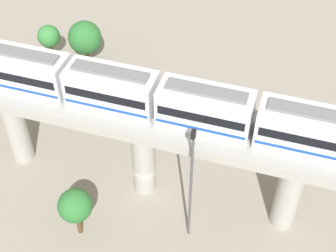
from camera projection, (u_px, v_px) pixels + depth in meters
The scene contains 9 objects.
ground_plane at pixel (145, 186), 42.20m from camera, with size 120.00×120.00×0.00m, color gray.
viaduct at pixel (142, 130), 37.47m from camera, with size 5.20×35.80×8.80m.
train at pixel (157, 98), 34.71m from camera, with size 2.64×27.45×3.24m.
parked_car_yellow at pixel (75, 100), 49.07m from camera, with size 2.03×4.29×1.76m.
parked_car_white at pixel (154, 127), 46.30m from camera, with size 2.35×4.40×1.76m.
tree_near_viaduct at pixel (49, 36), 53.00m from camera, with size 2.45×2.45×4.34m.
tree_mid_lot at pixel (75, 206), 36.58m from camera, with size 2.63×2.63×4.73m.
tree_far_corner at pixel (85, 38), 52.81m from camera, with size 3.63×3.63×4.92m.
signal_post at pixel (191, 183), 34.49m from camera, with size 0.44×0.28×11.40m.
Camera 1 is at (24.75, 9.91, 33.19)m, focal length 52.60 mm.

